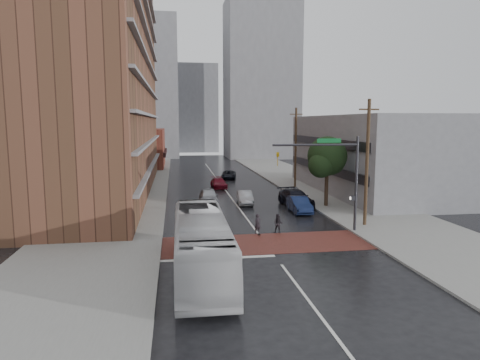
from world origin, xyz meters
TOP-DOWN VIEW (x-y plane):
  - ground at (0.00, 0.00)m, footprint 160.00×160.00m
  - crosswalk at (0.00, 0.50)m, footprint 14.00×5.00m
  - sidewalk_west at (-11.50, 25.00)m, footprint 9.00×90.00m
  - sidewalk_east at (11.50, 25.00)m, footprint 9.00×90.00m
  - apartment_block at (-14.00, 24.00)m, footprint 10.00×44.00m
  - storefront_west at (-12.00, 54.00)m, footprint 8.00×16.00m
  - building_east at (16.50, 20.00)m, footprint 11.00×26.00m
  - distant_tower_west at (-14.00, 78.00)m, footprint 18.00×16.00m
  - distant_tower_east at (14.00, 72.00)m, footprint 16.00×14.00m
  - distant_tower_center at (0.00, 95.00)m, footprint 12.00×10.00m
  - street_tree at (8.52, 12.03)m, footprint 4.20×4.10m
  - signal_mast at (5.85, 2.50)m, footprint 6.50×0.30m
  - utility_pole_near at (8.80, 4.00)m, footprint 1.60×0.26m
  - utility_pole_far at (8.80, 24.00)m, footprint 1.60×0.26m
  - transit_bus at (-4.68, -4.83)m, footprint 2.92×11.99m
  - pedestrian_a at (-0.04, 3.00)m, footprint 0.64×0.51m
  - pedestrian_b at (1.50, 3.00)m, footprint 0.87×0.79m
  - car_travel_a at (-2.75, 15.12)m, footprint 2.07×4.75m
  - car_travel_b at (0.90, 14.69)m, footprint 1.62×4.10m
  - car_travel_c at (-0.62, 25.87)m, footprint 1.97×4.35m
  - suv_travel at (1.74, 34.39)m, footprint 2.71×4.62m
  - car_parked_near at (5.20, 10.00)m, footprint 1.66×4.45m
  - car_parked_mid at (5.74, 13.05)m, footprint 2.89×5.66m
  - car_parked_far at (6.30, 16.00)m, footprint 2.05×4.44m

SIDE VIEW (x-z plane):
  - ground at x=0.00m, z-range 0.00..0.00m
  - crosswalk at x=0.00m, z-range 0.00..0.02m
  - sidewalk_west at x=-11.50m, z-range 0.00..0.15m
  - sidewalk_east at x=11.50m, z-range 0.00..0.15m
  - suv_travel at x=1.74m, z-range 0.00..1.21m
  - car_travel_c at x=-0.62m, z-range 0.00..1.24m
  - car_travel_b at x=0.90m, z-range 0.00..1.33m
  - car_parked_near at x=5.20m, z-range 0.00..1.45m
  - pedestrian_b at x=1.50m, z-range 0.00..1.46m
  - car_parked_far at x=6.30m, z-range 0.00..1.47m
  - pedestrian_a at x=-0.04m, z-range 0.00..1.51m
  - car_parked_mid at x=5.74m, z-range 0.00..1.57m
  - car_travel_a at x=-2.75m, z-range 0.00..1.60m
  - transit_bus at x=-4.68m, z-range 0.00..3.33m
  - storefront_west at x=-12.00m, z-range 0.00..7.00m
  - building_east at x=16.50m, z-range 0.00..9.00m
  - signal_mast at x=5.85m, z-range 1.13..8.33m
  - street_tree at x=8.52m, z-range 1.28..8.18m
  - utility_pole_near at x=8.80m, z-range 0.14..10.14m
  - utility_pole_far at x=8.80m, z-range 0.14..10.14m
  - distant_tower_center at x=0.00m, z-range 0.00..24.00m
  - apartment_block at x=-14.00m, z-range 0.00..28.00m
  - distant_tower_west at x=-14.00m, z-range 0.00..32.00m
  - distant_tower_east at x=14.00m, z-range 0.00..36.00m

